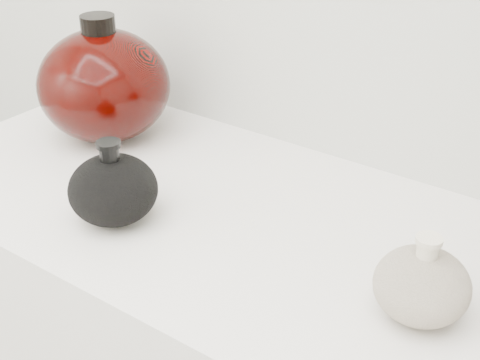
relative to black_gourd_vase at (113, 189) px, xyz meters
The scene contains 3 objects.
black_gourd_vase is the anchor object (origin of this frame).
cream_gourd_vase 0.44m from the black_gourd_vase, ahead, with size 0.14×0.14×0.11m.
left_round_pot 0.29m from the black_gourd_vase, 137.19° to the left, with size 0.29×0.29×0.22m.
Camera 1 is at (0.44, 0.28, 1.42)m, focal length 50.00 mm.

